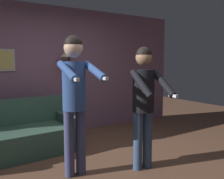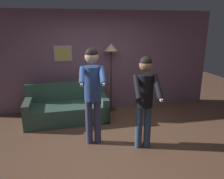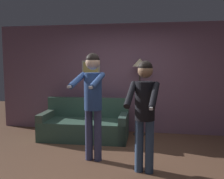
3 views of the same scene
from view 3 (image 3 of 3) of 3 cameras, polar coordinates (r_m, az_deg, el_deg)
name	(u,v)px [view 3 (image 3 of 3)]	position (r m, az deg, el deg)	size (l,w,h in m)	color
ground_plane	(109,167)	(4.22, -0.69, -17.25)	(12.00, 12.00, 0.00)	brown
back_wall_assembly	(125,78)	(6.03, 3.01, 2.56)	(6.40, 0.09, 2.60)	slate
couch	(85,126)	(5.63, -6.22, -8.29)	(1.93, 0.91, 0.87)	#3B5C4D
torchiere_lamp	(140,71)	(5.74, 6.37, 4.21)	(0.34, 0.34, 1.77)	#332D28
person_standing_left	(93,95)	(4.20, -4.46, -1.27)	(0.48, 0.77, 1.84)	#3E4370
person_standing_right	(145,106)	(3.76, 7.47, -3.78)	(0.49, 0.67, 1.71)	#364F74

